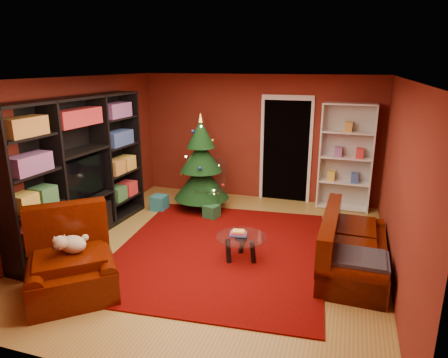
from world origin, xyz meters
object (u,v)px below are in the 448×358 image
(coffee_table, at_px, (241,248))
(white_bookshelf, at_px, (346,158))
(media_unit, at_px, (79,170))
(acrylic_chair, at_px, (211,189))
(sofa, at_px, (354,243))
(dog, at_px, (73,244))
(rug, at_px, (220,250))
(gift_box_green, at_px, (212,212))
(christmas_tree, at_px, (201,163))
(armchair, at_px, (71,262))
(gift_box_teal, at_px, (159,203))

(coffee_table, bearing_deg, white_bookshelf, 63.88)
(media_unit, bearing_deg, acrylic_chair, 48.43)
(sofa, bearing_deg, dog, 117.75)
(rug, xyz_separation_m, white_bookshelf, (1.74, 2.55, 1.03))
(gift_box_green, height_order, acrylic_chair, acrylic_chair)
(media_unit, distance_m, coffee_table, 2.89)
(christmas_tree, height_order, white_bookshelf, white_bookshelf)
(sofa, bearing_deg, media_unit, 93.80)
(gift_box_green, bearing_deg, christmas_tree, 130.11)
(armchair, distance_m, dog, 0.22)
(gift_box_green, relative_size, coffee_table, 0.34)
(sofa, bearing_deg, white_bookshelf, 6.47)
(gift_box_green, distance_m, armchair, 3.08)
(christmas_tree, xyz_separation_m, sofa, (2.89, -1.66, -0.52))
(white_bookshelf, height_order, dog, white_bookshelf)
(gift_box_teal, bearing_deg, coffee_table, -36.53)
(gift_box_teal, distance_m, acrylic_chair, 1.10)
(media_unit, xyz_separation_m, white_bookshelf, (4.08, 2.71, -0.11))
(rug, relative_size, gift_box_teal, 12.53)
(media_unit, height_order, christmas_tree, media_unit)
(armchair, bearing_deg, christmas_tree, 42.23)
(media_unit, bearing_deg, gift_box_teal, 70.64)
(rug, distance_m, christmas_tree, 2.13)
(dog, distance_m, acrylic_chair, 3.24)
(gift_box_green, xyz_separation_m, white_bookshelf, (2.32, 1.30, 0.92))
(christmas_tree, bearing_deg, rug, -60.77)
(dog, relative_size, acrylic_chair, 0.42)
(media_unit, xyz_separation_m, coffee_table, (2.73, -0.04, -0.96))
(christmas_tree, distance_m, gift_box_green, 0.98)
(armchair, height_order, acrylic_chair, acrylic_chair)
(rug, bearing_deg, christmas_tree, 119.23)
(gift_box_green, distance_m, coffee_table, 1.75)
(coffee_table, relative_size, acrylic_chair, 0.78)
(armchair, height_order, sofa, armchair)
(media_unit, relative_size, armchair, 2.71)
(media_unit, relative_size, gift_box_teal, 10.39)
(dog, height_order, sofa, sofa)
(coffee_table, bearing_deg, rug, 152.77)
(christmas_tree, distance_m, acrylic_chair, 0.54)
(acrylic_chair, bearing_deg, media_unit, -135.12)
(gift_box_teal, bearing_deg, armchair, -83.82)
(christmas_tree, xyz_separation_m, armchair, (-0.45, -3.38, -0.50))
(white_bookshelf, distance_m, dog, 5.24)
(sofa, bearing_deg, christmas_tree, 61.70)
(gift_box_green, bearing_deg, media_unit, -141.27)
(gift_box_green, height_order, coffee_table, coffee_table)
(media_unit, xyz_separation_m, dog, (0.95, -1.48, -0.51))
(rug, relative_size, acrylic_chair, 3.80)
(gift_box_teal, distance_m, white_bookshelf, 3.77)
(sofa, bearing_deg, acrylic_chair, 61.68)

